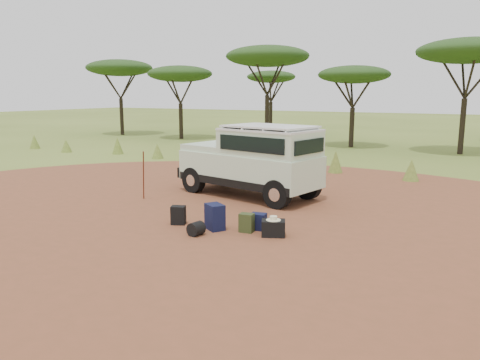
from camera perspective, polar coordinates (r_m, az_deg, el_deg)
The scene contains 13 objects.
ground at distance 11.56m, azimuth -1.79°, elevation -5.53°, with size 140.00×140.00×0.00m, color #576B26.
dirt_clearing at distance 11.56m, azimuth -1.79°, elevation -5.51°, with size 23.00×23.00×0.01m, color brown.
grass_fringe at distance 19.25m, azimuth 11.78°, elevation 1.98°, with size 36.60×1.60×0.90m.
acacia_treeline at distance 29.81m, azimuth 19.87°, elevation 13.17°, with size 46.70×13.20×6.26m.
safari_vehicle at distance 14.54m, azimuth 1.58°, elevation 2.19°, with size 4.89×2.72×2.25m.
walking_staff at distance 14.35m, azimuth -11.68°, elevation 0.53°, with size 0.04×0.04×1.55m, color #602517.
backpack_black at distance 11.65m, azimuth -7.52°, elevation -4.29°, with size 0.34×0.25×0.47m, color black.
backpack_navy at distance 11.12m, azimuth -3.08°, elevation -4.52°, with size 0.48×0.34×0.62m, color #121638.
backpack_olive at distance 10.92m, azimuth 0.81°, elevation -5.26°, with size 0.32×0.23×0.45m, color #2E3E1C.
duffel_navy at distance 11.12m, azimuth 2.25°, elevation -5.10°, with size 0.36×0.27×0.40m, color #121638.
hard_case at distance 10.67m, azimuth 4.09°, elevation -5.89°, with size 0.53×0.37×0.37m, color black.
stuff_sack at distance 10.74m, azimuth -5.37°, elevation -5.94°, with size 0.32×0.32×0.32m, color black.
safari_hat at distance 10.61m, azimuth 4.10°, elevation -4.73°, with size 0.33×0.33×0.10m.
Camera 1 is at (5.67, -9.55, 3.20)m, focal length 35.00 mm.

